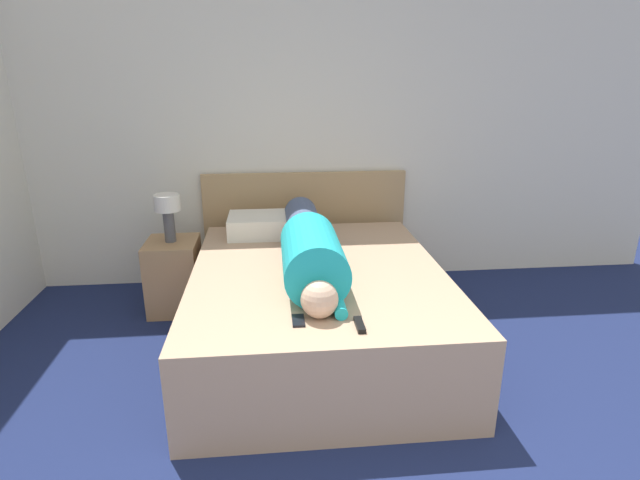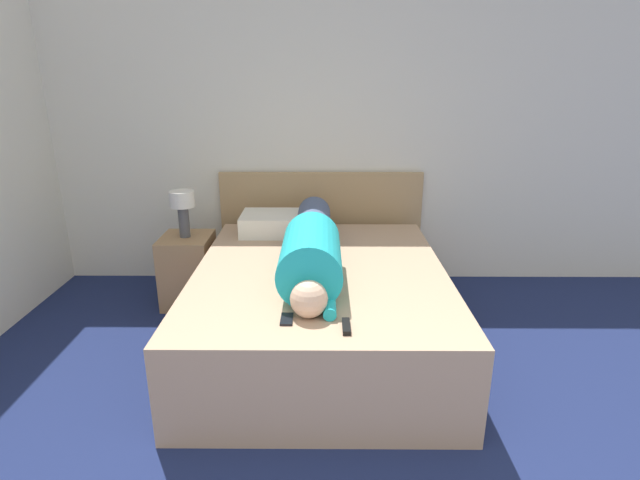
{
  "view_description": "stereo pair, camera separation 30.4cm",
  "coord_description": "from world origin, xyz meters",
  "px_view_note": "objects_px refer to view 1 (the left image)",
  "views": [
    {
      "loc": [
        -0.46,
        -0.52,
        1.78
      ],
      "look_at": [
        -0.18,
        2.36,
        0.81
      ],
      "focal_mm": 28.0,
      "sensor_mm": 36.0,
      "label": 1
    },
    {
      "loc": [
        -0.16,
        -0.53,
        1.78
      ],
      "look_at": [
        -0.18,
        2.36,
        0.81
      ],
      "focal_mm": 28.0,
      "sensor_mm": 36.0,
      "label": 2
    }
  ],
  "objects_px": {
    "table_lamp": "(168,209)",
    "tv_remote": "(360,325)",
    "bed": "(318,307)",
    "pillow_near_headboard": "(262,225)",
    "cell_phone": "(298,321)",
    "nightstand": "(174,276)",
    "person_lying": "(309,247)"
  },
  "relations": [
    {
      "from": "bed",
      "to": "pillow_near_headboard",
      "type": "bearing_deg",
      "value": 115.65
    },
    {
      "from": "bed",
      "to": "nightstand",
      "type": "distance_m",
      "value": 1.25
    },
    {
      "from": "person_lying",
      "to": "cell_phone",
      "type": "xyz_separation_m",
      "value": [
        -0.11,
        -0.72,
        -0.15
      ]
    },
    {
      "from": "pillow_near_headboard",
      "to": "cell_phone",
      "type": "distance_m",
      "value": 1.51
    },
    {
      "from": "pillow_near_headboard",
      "to": "nightstand",
      "type": "bearing_deg",
      "value": -170.65
    },
    {
      "from": "cell_phone",
      "to": "bed",
      "type": "bearing_deg",
      "value": 76.82
    },
    {
      "from": "bed",
      "to": "cell_phone",
      "type": "distance_m",
      "value": 0.79
    },
    {
      "from": "person_lying",
      "to": "cell_phone",
      "type": "height_order",
      "value": "person_lying"
    },
    {
      "from": "bed",
      "to": "table_lamp",
      "type": "bearing_deg",
      "value": 148.1
    },
    {
      "from": "table_lamp",
      "to": "tv_remote",
      "type": "distance_m",
      "value": 1.91
    },
    {
      "from": "table_lamp",
      "to": "tv_remote",
      "type": "xyz_separation_m",
      "value": [
        1.2,
        -1.47,
        -0.25
      ]
    },
    {
      "from": "bed",
      "to": "table_lamp",
      "type": "relative_size",
      "value": 5.58
    },
    {
      "from": "pillow_near_headboard",
      "to": "bed",
      "type": "bearing_deg",
      "value": -64.35
    },
    {
      "from": "tv_remote",
      "to": "pillow_near_headboard",
      "type": "bearing_deg",
      "value": 107.79
    },
    {
      "from": "nightstand",
      "to": "cell_phone",
      "type": "xyz_separation_m",
      "value": [
        0.89,
        -1.38,
        0.28
      ]
    },
    {
      "from": "nightstand",
      "to": "person_lying",
      "type": "height_order",
      "value": "person_lying"
    },
    {
      "from": "bed",
      "to": "nightstand",
      "type": "xyz_separation_m",
      "value": [
        -1.06,
        0.66,
        0.0
      ]
    },
    {
      "from": "nightstand",
      "to": "bed",
      "type": "bearing_deg",
      "value": -31.9
    },
    {
      "from": "bed",
      "to": "pillow_near_headboard",
      "type": "xyz_separation_m",
      "value": [
        -0.37,
        0.77,
        0.36
      ]
    },
    {
      "from": "person_lying",
      "to": "nightstand",
      "type": "bearing_deg",
      "value": 146.48
    },
    {
      "from": "bed",
      "to": "tv_remote",
      "type": "relative_size",
      "value": 13.58
    },
    {
      "from": "person_lying",
      "to": "pillow_near_headboard",
      "type": "bearing_deg",
      "value": 112.15
    },
    {
      "from": "nightstand",
      "to": "pillow_near_headboard",
      "type": "distance_m",
      "value": 0.79
    },
    {
      "from": "person_lying",
      "to": "tv_remote",
      "type": "xyz_separation_m",
      "value": [
        0.19,
        -0.8,
        -0.15
      ]
    },
    {
      "from": "table_lamp",
      "to": "person_lying",
      "type": "distance_m",
      "value": 1.21
    },
    {
      "from": "bed",
      "to": "cell_phone",
      "type": "height_order",
      "value": "cell_phone"
    },
    {
      "from": "pillow_near_headboard",
      "to": "tv_remote",
      "type": "distance_m",
      "value": 1.66
    },
    {
      "from": "nightstand",
      "to": "pillow_near_headboard",
      "type": "height_order",
      "value": "pillow_near_headboard"
    },
    {
      "from": "person_lying",
      "to": "tv_remote",
      "type": "bearing_deg",
      "value": -76.67
    },
    {
      "from": "tv_remote",
      "to": "cell_phone",
      "type": "xyz_separation_m",
      "value": [
        -0.31,
        0.09,
        -0.01
      ]
    },
    {
      "from": "table_lamp",
      "to": "bed",
      "type": "bearing_deg",
      "value": -31.9
    },
    {
      "from": "table_lamp",
      "to": "tv_remote",
      "type": "bearing_deg",
      "value": -50.82
    }
  ]
}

